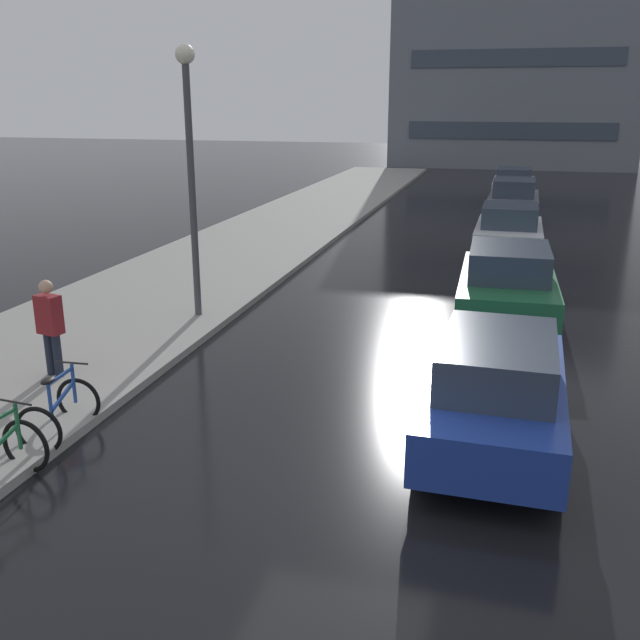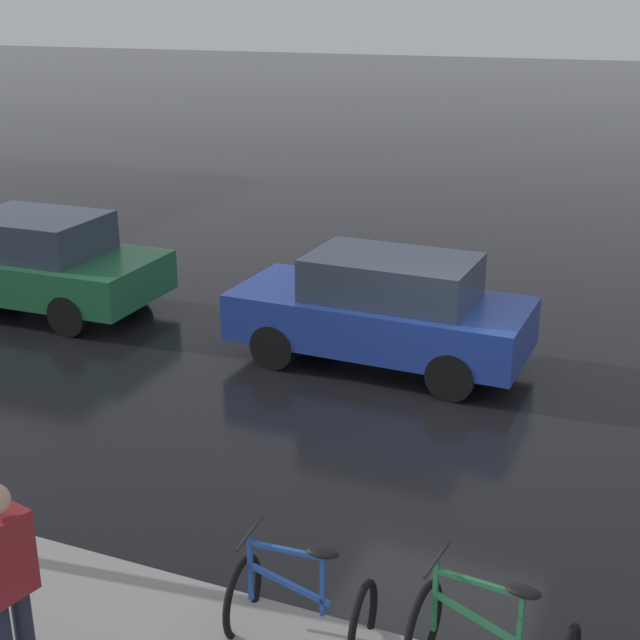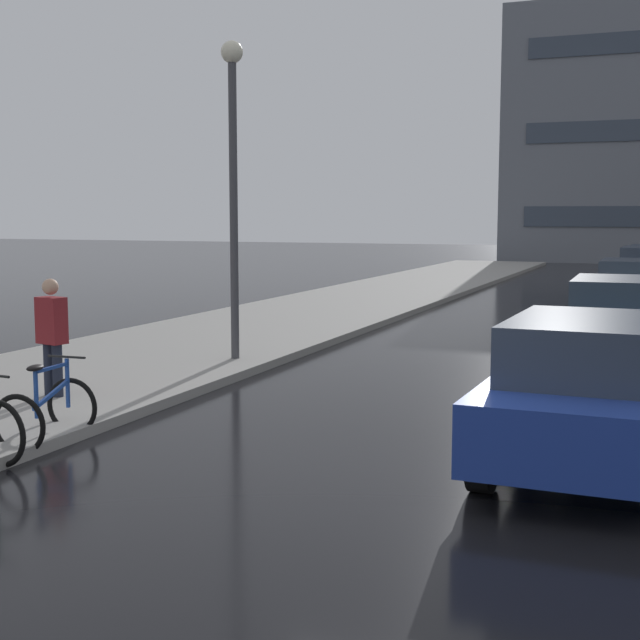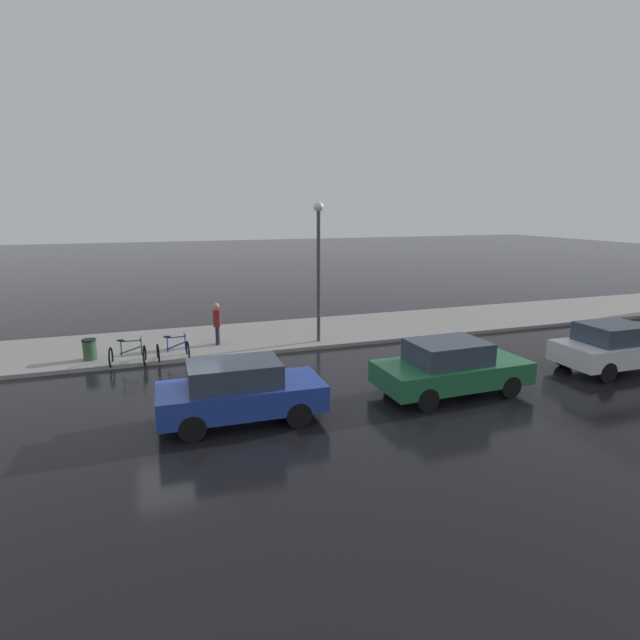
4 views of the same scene
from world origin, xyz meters
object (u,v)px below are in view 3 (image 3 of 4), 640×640
(bicycle_second, at_px, (47,411))
(pedestrian, at_px, (52,335))
(car_green, at_px, (624,325))
(car_white, at_px, (636,294))
(car_blue, at_px, (585,391))
(streetlamp, at_px, (233,161))

(bicycle_second, distance_m, pedestrian, 2.21)
(bicycle_second, distance_m, car_green, 9.39)
(bicycle_second, bearing_deg, pedestrian, 126.27)
(bicycle_second, relative_size, car_white, 0.29)
(car_blue, xyz_separation_m, car_green, (0.06, 6.06, -0.01))
(car_blue, relative_size, pedestrian, 2.35)
(bicycle_second, bearing_deg, car_blue, 12.73)
(car_white, bearing_deg, pedestrian, -120.56)
(car_blue, bearing_deg, streetlamp, 145.73)
(streetlamp, bearing_deg, pedestrian, -102.28)
(car_blue, height_order, streetlamp, streetlamp)
(car_white, relative_size, streetlamp, 0.69)
(streetlamp, bearing_deg, bicycle_second, -85.55)
(car_white, distance_m, streetlamp, 10.54)
(car_white, bearing_deg, car_green, -89.48)
(car_green, relative_size, pedestrian, 2.52)
(car_green, bearing_deg, pedestrian, -141.42)
(car_green, distance_m, streetlamp, 7.05)
(streetlamp, bearing_deg, car_blue, -34.27)
(bicycle_second, height_order, car_white, car_white)
(car_blue, height_order, pedestrian, pedestrian)
(car_green, bearing_deg, bicycle_second, -128.33)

